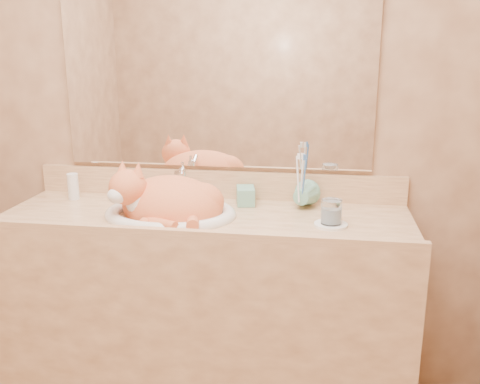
# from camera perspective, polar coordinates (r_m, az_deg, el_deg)

# --- Properties ---
(wall_back) EXTENTS (2.40, 0.02, 2.50)m
(wall_back) POSITION_cam_1_polar(r_m,az_deg,el_deg) (2.27, -2.48, 9.27)
(wall_back) COLOR brown
(wall_back) RESTS_ON ground
(vanity_counter) EXTENTS (1.60, 0.55, 0.85)m
(vanity_counter) POSITION_cam_1_polar(r_m,az_deg,el_deg) (2.25, -3.62, -12.85)
(vanity_counter) COLOR #9F6F47
(vanity_counter) RESTS_ON floor
(mirror) EXTENTS (1.30, 0.02, 0.80)m
(mirror) POSITION_cam_1_polar(r_m,az_deg,el_deg) (2.25, -2.58, 12.78)
(mirror) COLOR white
(mirror) RESTS_ON wall_back
(sink_basin) EXTENTS (0.59, 0.53, 0.16)m
(sink_basin) POSITION_cam_1_polar(r_m,az_deg,el_deg) (2.08, -7.48, -0.43)
(sink_basin) COLOR white
(sink_basin) RESTS_ON vanity_counter
(faucet) EXTENTS (0.06, 0.12, 0.16)m
(faucet) POSITION_cam_1_polar(r_m,az_deg,el_deg) (2.26, -6.14, 0.89)
(faucet) COLOR white
(faucet) RESTS_ON vanity_counter
(cat) EXTENTS (0.50, 0.45, 0.23)m
(cat) POSITION_cam_1_polar(r_m,az_deg,el_deg) (2.07, -7.98, -0.77)
(cat) COLOR #D45B30
(cat) RESTS_ON sink_basin
(soap_dispenser) EXTENTS (0.09, 0.09, 0.16)m
(soap_dispenser) POSITION_cam_1_polar(r_m,az_deg,el_deg) (2.16, 0.68, 0.36)
(soap_dispenser) COLOR #6BAB90
(soap_dispenser) RESTS_ON vanity_counter
(toothbrush_cup) EXTENTS (0.13, 0.13, 0.10)m
(toothbrush_cup) POSITION_cam_1_polar(r_m,az_deg,el_deg) (2.14, 6.48, -0.73)
(toothbrush_cup) COLOR #6BAB90
(toothbrush_cup) RESTS_ON vanity_counter
(toothbrushes) EXTENTS (0.04, 0.04, 0.24)m
(toothbrushes) POSITION_cam_1_polar(r_m,az_deg,el_deg) (2.12, 6.55, 1.59)
(toothbrushes) COLOR white
(toothbrushes) RESTS_ON toothbrush_cup
(saucer) EXTENTS (0.12, 0.12, 0.01)m
(saucer) POSITION_cam_1_polar(r_m,az_deg,el_deg) (1.99, 9.66, -3.46)
(saucer) COLOR white
(saucer) RESTS_ON vanity_counter
(water_glass) EXTENTS (0.08, 0.08, 0.09)m
(water_glass) POSITION_cam_1_polar(r_m,az_deg,el_deg) (1.97, 9.72, -2.10)
(water_glass) COLOR white
(water_glass) RESTS_ON saucer
(lotion_bottle) EXTENTS (0.05, 0.05, 0.11)m
(lotion_bottle) POSITION_cam_1_polar(r_m,az_deg,el_deg) (2.40, -17.37, 0.57)
(lotion_bottle) COLOR white
(lotion_bottle) RESTS_ON vanity_counter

